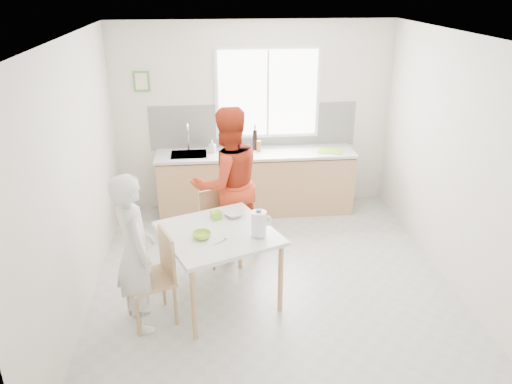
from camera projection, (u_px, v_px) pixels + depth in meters
ground at (273, 283)px, 5.69m from camera, size 4.50×4.50×0.00m
room_shell at (275, 145)px, 5.04m from camera, size 4.50×4.50×4.50m
window at (268, 93)px, 7.08m from camera, size 1.50×0.06×1.30m
backsplash at (254, 126)px, 7.26m from camera, size 3.00×0.02×0.65m
picture_frame at (141, 81)px, 6.84m from camera, size 0.22×0.03×0.28m
kitchen_counter at (255, 184)px, 7.31m from camera, size 2.84×0.64×1.37m
dining_table at (218, 239)px, 5.12m from camera, size 1.39×1.39×0.82m
chair_left at (156, 274)px, 4.91m from camera, size 0.57×0.57×0.95m
chair_far at (218, 222)px, 6.03m from camera, size 0.53×0.53×0.88m
person_white at (135, 253)px, 4.72m from camera, size 0.58×0.69×1.62m
person_red at (228, 184)px, 5.98m from camera, size 1.11×1.00×1.87m
bowl_green at (202, 235)px, 4.95m from camera, size 0.25×0.25×0.06m
bowl_white at (234, 214)px, 5.41m from camera, size 0.28×0.28×0.05m
milk_jug at (259, 223)px, 4.94m from camera, size 0.21×0.15×0.27m
green_box at (216, 215)px, 5.34m from camera, size 0.13×0.13×0.09m
spoon at (220, 242)px, 4.87m from camera, size 0.13×0.12×0.01m
cutting_board at (330, 151)px, 7.14m from camera, size 0.41×0.34×0.01m
wine_bottle_a at (236, 139)px, 7.16m from camera, size 0.07×0.07×0.32m
wine_bottle_b at (255, 140)px, 7.15m from camera, size 0.07×0.07×0.30m
jar_amber at (259, 146)px, 7.10m from camera, size 0.06×0.06×0.16m
soap_bottle at (212, 146)px, 7.06m from camera, size 0.11×0.11×0.18m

